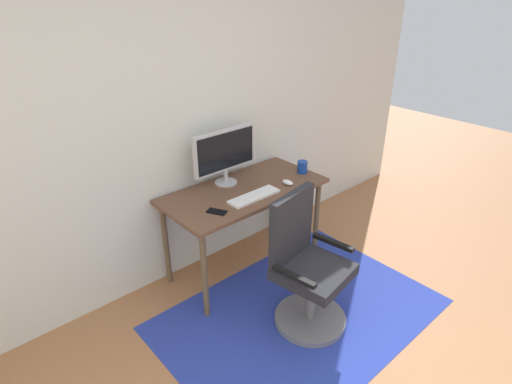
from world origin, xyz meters
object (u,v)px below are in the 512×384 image
at_px(coffee_cup, 302,167).
at_px(computer_mouse, 288,182).
at_px(keyboard, 254,196).
at_px(cell_phone, 217,212).
at_px(office_chair, 306,274).
at_px(monitor, 225,152).
at_px(desk, 245,198).

bearing_deg(coffee_cup, computer_mouse, -162.68).
relative_size(keyboard, computer_mouse, 4.13).
distance_m(computer_mouse, cell_phone, 0.70).
bearing_deg(office_chair, monitor, 77.85).
height_order(desk, keyboard, keyboard).
relative_size(cell_phone, office_chair, 0.14).
distance_m(monitor, keyboard, 0.43).
bearing_deg(monitor, cell_phone, -135.72).
bearing_deg(keyboard, desk, 76.15).
xyz_separation_m(keyboard, computer_mouse, (0.35, -0.01, 0.01)).
relative_size(computer_mouse, coffee_cup, 1.01).
distance_m(computer_mouse, office_chair, 0.80).
bearing_deg(coffee_cup, cell_phone, -175.84).
bearing_deg(keyboard, monitor, 90.58).
xyz_separation_m(desk, computer_mouse, (0.31, -0.17, 0.10)).
bearing_deg(desk, computer_mouse, -28.07).
bearing_deg(cell_phone, coffee_cup, -23.07).
bearing_deg(monitor, coffee_cup, -23.49).
distance_m(monitor, coffee_cup, 0.70).
relative_size(desk, coffee_cup, 12.68).
bearing_deg(office_chair, keyboard, 76.02).
bearing_deg(computer_mouse, office_chair, -124.08).
bearing_deg(computer_mouse, desk, 151.93).
bearing_deg(desk, coffee_cup, -8.64).
height_order(coffee_cup, office_chair, office_chair).
height_order(monitor, cell_phone, monitor).
distance_m(keyboard, cell_phone, 0.35).
xyz_separation_m(monitor, office_chair, (-0.04, -0.94, -0.62)).
xyz_separation_m(computer_mouse, office_chair, (-0.40, -0.59, -0.37)).
xyz_separation_m(cell_phone, office_chair, (0.30, -0.60, -0.35)).
bearing_deg(desk, monitor, 103.40).
height_order(monitor, office_chair, monitor).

